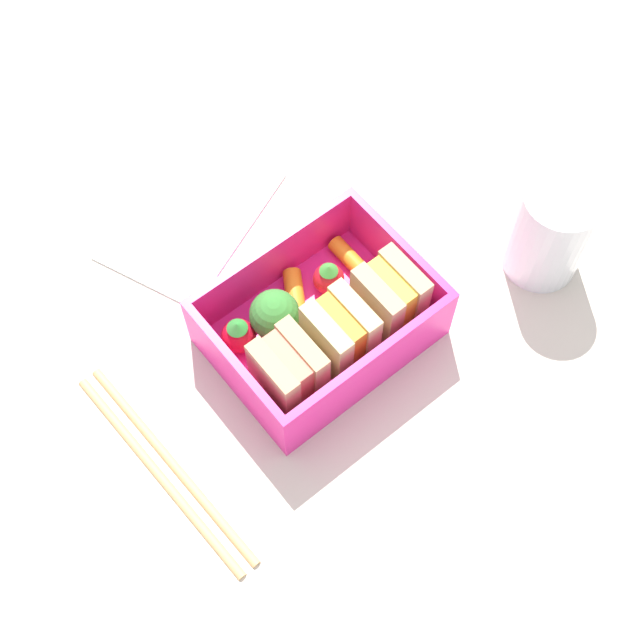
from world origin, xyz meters
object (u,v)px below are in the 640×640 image
object	(u,v)px
carrot_stick_far_left	(353,262)
broccoli_floret	(275,315)
strawberry_left	(329,278)
carrot_stick_left	(297,295)
drinking_glass	(551,231)
strawberry_far_left	(239,335)
chopstick_pair	(165,468)
folded_napkin	(191,215)
sandwich_left	(389,297)
sandwich_center	(289,371)
sandwich_center_left	(340,333)

from	to	relation	value
carrot_stick_far_left	broccoli_floret	world-z (taller)	broccoli_floret
strawberry_left	carrot_stick_left	bearing A→B (deg)	-12.73
drinking_glass	carrot_stick_far_left	bearing A→B (deg)	-34.30
strawberry_far_left	chopstick_pair	bearing A→B (deg)	22.89
strawberry_left	folded_napkin	size ratio (longest dim) A/B	0.21
broccoli_floret	chopstick_pair	xyz separation A→B (cm)	(12.69, 3.34, -3.38)
carrot_stick_far_left	folded_napkin	bearing A→B (deg)	-61.24
sandwich_left	broccoli_floret	xyz separation A→B (cm)	(7.38, -4.31, -0.38)
strawberry_left	chopstick_pair	size ratio (longest dim) A/B	0.16
sandwich_left	broccoli_floret	bearing A→B (deg)	-30.31
carrot_stick_far_left	broccoli_floret	xyz separation A→B (cm)	(8.16, 0.68, 1.86)
chopstick_pair	folded_napkin	distance (cm)	21.69
carrot_stick_far_left	broccoli_floret	distance (cm)	8.39
broccoli_floret	drinking_glass	size ratio (longest dim) A/B	0.50
strawberry_left	broccoli_floret	world-z (taller)	broccoli_floret
strawberry_far_left	chopstick_pair	distance (cm)	10.95
strawberry_far_left	folded_napkin	world-z (taller)	strawberry_far_left
strawberry_left	strawberry_far_left	size ratio (longest dim) A/B	0.94
sandwich_center	broccoli_floret	xyz separation A→B (cm)	(-2.06, -4.31, -0.38)
sandwich_center	strawberry_left	world-z (taller)	sandwich_center
strawberry_far_left	drinking_glass	bearing A→B (deg)	159.75
strawberry_left	sandwich_center	bearing A→B (deg)	32.29
carrot_stick_far_left	carrot_stick_left	size ratio (longest dim) A/B	1.04
chopstick_pair	drinking_glass	size ratio (longest dim) A/B	2.17
sandwich_center_left	broccoli_floret	bearing A→B (deg)	-58.37
strawberry_far_left	sandwich_center_left	bearing A→B (deg)	136.82
sandwich_left	chopstick_pair	size ratio (longest dim) A/B	0.30
carrot_stick_left	folded_napkin	bearing A→B (deg)	-82.28
broccoli_floret	strawberry_left	bearing A→B (deg)	-175.22
sandwich_left	chopstick_pair	world-z (taller)	sandwich_left
sandwich_center_left	broccoli_floret	world-z (taller)	sandwich_center_left
sandwich_center_left	sandwich_center	xyz separation A→B (cm)	(4.72, 0.00, 0.00)
carrot_stick_far_left	chopstick_pair	world-z (taller)	carrot_stick_far_left
sandwich_center_left	sandwich_center	distance (cm)	4.72
drinking_glass	folded_napkin	size ratio (longest dim) A/B	0.61
sandwich_left	strawberry_left	xyz separation A→B (cm)	(1.89, -4.77, -1.56)
sandwich_center	strawberry_far_left	world-z (taller)	sandwich_center
chopstick_pair	strawberry_left	bearing A→B (deg)	-168.19
sandwich_center	sandwich_center_left	bearing A→B (deg)	180.00
carrot_stick_left	folded_napkin	xyz separation A→B (cm)	(1.66, -12.25, -1.72)
sandwich_center	drinking_glass	distance (cm)	22.97
sandwich_left	drinking_glass	distance (cm)	13.71
sandwich_center	carrot_stick_left	bearing A→B (deg)	-132.76
broccoli_floret	chopstick_pair	distance (cm)	13.55
sandwich_center_left	strawberry_left	size ratio (longest dim) A/B	1.91
sandwich_center	carrot_stick_left	xyz separation A→B (cm)	(-4.96, -5.36, -2.18)
strawberry_left	carrot_stick_far_left	bearing A→B (deg)	-175.25
carrot_stick_far_left	strawberry_far_left	bearing A→B (deg)	-0.75
drinking_glass	broccoli_floret	bearing A→B (deg)	-20.78
sandwich_center	strawberry_far_left	xyz separation A→B (cm)	(0.75, -5.14, -1.47)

